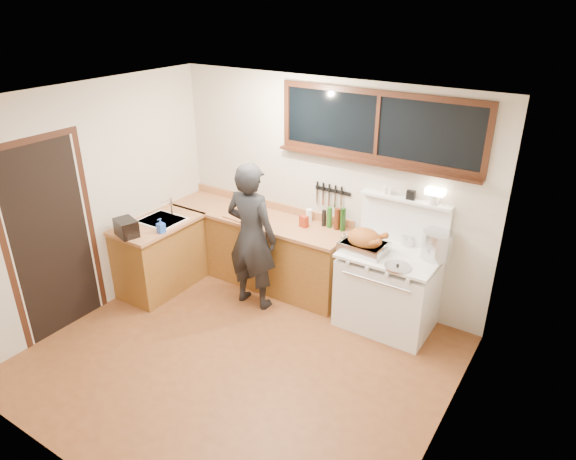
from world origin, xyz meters
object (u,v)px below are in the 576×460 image
Objects in this scene: roast_turkey at (365,242)px; man at (251,237)px; cutting_board at (244,213)px; vintage_stove at (388,288)px.

man is at bearing -164.58° from roast_turkey.
man is 3.95× the size of cutting_board.
vintage_stove reaches higher than roast_turkey.
man is (-1.52, -0.46, 0.41)m from vintage_stove.
man reaches higher than roast_turkey.
roast_turkey is (1.63, -0.01, 0.05)m from cutting_board.
vintage_stove is at bearing 16.75° from man.
cutting_board is at bearing 136.67° from man.
man is 1.30m from roast_turkey.
cutting_board is at bearing 179.49° from roast_turkey.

